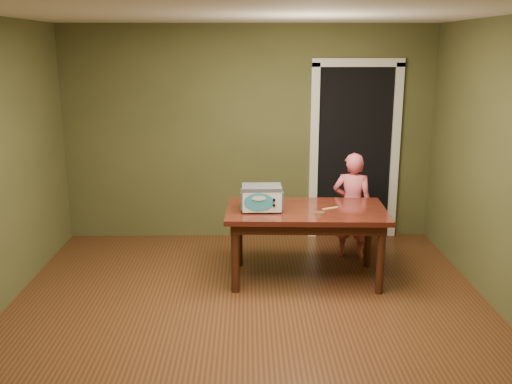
# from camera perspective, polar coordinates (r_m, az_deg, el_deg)

# --- Properties ---
(floor) EXTENTS (5.00, 5.00, 0.00)m
(floor) POSITION_cam_1_polar(r_m,az_deg,el_deg) (4.98, -0.60, -13.56)
(floor) COLOR brown
(floor) RESTS_ON ground
(room_shell) EXTENTS (4.52, 5.02, 2.61)m
(room_shell) POSITION_cam_1_polar(r_m,az_deg,el_deg) (4.45, -0.65, 6.27)
(room_shell) COLOR brown
(room_shell) RESTS_ON ground
(doorway) EXTENTS (1.10, 0.66, 2.25)m
(doorway) POSITION_cam_1_polar(r_m,az_deg,el_deg) (7.42, 9.38, 4.24)
(doorway) COLOR black
(doorway) RESTS_ON ground
(dining_table) EXTENTS (1.63, 0.96, 0.75)m
(dining_table) POSITION_cam_1_polar(r_m,az_deg,el_deg) (5.78, 5.03, -2.63)
(dining_table) COLOR #3B110D
(dining_table) RESTS_ON floor
(toy_oven) EXTENTS (0.42, 0.29, 0.25)m
(toy_oven) POSITION_cam_1_polar(r_m,az_deg,el_deg) (5.63, 0.57, -0.51)
(toy_oven) COLOR #4C4F54
(toy_oven) RESTS_ON dining_table
(baking_pan) EXTENTS (0.10, 0.10, 0.02)m
(baking_pan) POSITION_cam_1_polar(r_m,az_deg,el_deg) (5.58, 6.40, -2.10)
(baking_pan) COLOR silver
(baking_pan) RESTS_ON dining_table
(spatula) EXTENTS (0.17, 0.10, 0.01)m
(spatula) POSITION_cam_1_polar(r_m,az_deg,el_deg) (5.79, 7.45, -1.61)
(spatula) COLOR #F4C56A
(spatula) RESTS_ON dining_table
(child) EXTENTS (0.50, 0.39, 1.20)m
(child) POSITION_cam_1_polar(r_m,az_deg,el_deg) (6.49, 9.59, -1.34)
(child) COLOR #EC6170
(child) RESTS_ON floor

